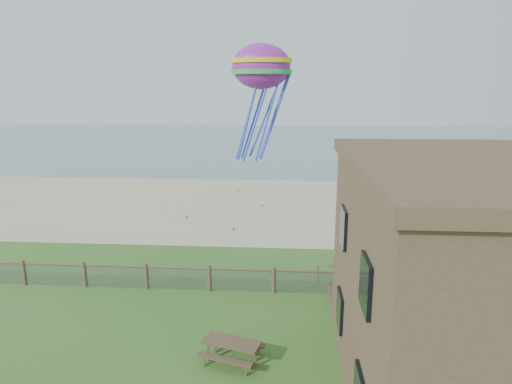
# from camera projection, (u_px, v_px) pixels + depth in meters

# --- Properties ---
(ground) EXTENTS (160.00, 160.00, 0.00)m
(ground) POSITION_uv_depth(u_px,v_px,m) (180.00, 367.00, 15.58)
(ground) COLOR #306021
(ground) RESTS_ON ground
(sand_beach) EXTENTS (72.00, 20.00, 0.02)m
(sand_beach) POSITION_uv_depth(u_px,v_px,m) (243.00, 205.00, 36.96)
(sand_beach) COLOR #C0AC8A
(sand_beach) RESTS_ON ground
(ocean) EXTENTS (160.00, 68.00, 0.02)m
(ocean) POSITION_uv_depth(u_px,v_px,m) (268.00, 141.00, 79.72)
(ocean) COLOR slate
(ocean) RESTS_ON ground
(chainlink_fence) EXTENTS (36.20, 0.20, 1.25)m
(chainlink_fence) POSITION_uv_depth(u_px,v_px,m) (210.00, 280.00, 21.29)
(chainlink_fence) COLOR #4E3A2B
(chainlink_fence) RESTS_ON ground
(motel_deck) EXTENTS (15.00, 2.00, 0.50)m
(motel_deck) POSITION_uv_depth(u_px,v_px,m) (506.00, 305.00, 19.48)
(motel_deck) COLOR brown
(motel_deck) RESTS_ON ground
(picnic_table) EXTENTS (2.34, 2.01, 0.84)m
(picnic_table) POSITION_uv_depth(u_px,v_px,m) (232.00, 350.00, 15.84)
(picnic_table) COLOR brown
(picnic_table) RESTS_ON ground
(octopus_kite) EXTENTS (3.87, 3.16, 6.95)m
(octopus_kite) POSITION_uv_depth(u_px,v_px,m) (261.00, 100.00, 25.37)
(octopus_kite) COLOR #DF234C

